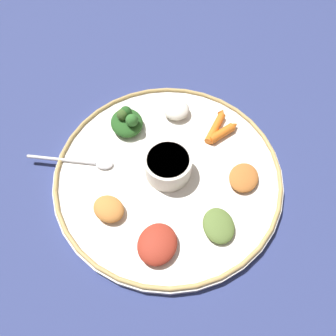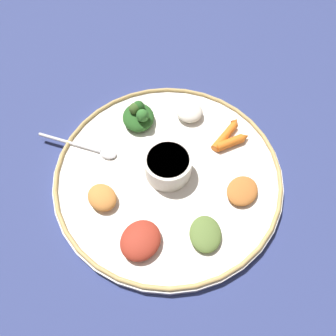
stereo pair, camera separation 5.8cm
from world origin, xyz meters
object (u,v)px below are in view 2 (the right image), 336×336
(center_bowl, at_px, (168,165))
(carrot_outer, at_px, (225,133))
(carrot_near_spoon, at_px, (232,142))
(spoon, at_px, (90,148))
(greens_pile, at_px, (138,116))

(center_bowl, relative_size, carrot_outer, 0.96)
(center_bowl, bearing_deg, carrot_near_spoon, 82.22)
(center_bowl, distance_m, carrot_near_spoon, 0.14)
(spoon, xyz_separation_m, carrot_near_spoon, (0.15, 0.24, 0.01))
(carrot_near_spoon, relative_size, carrot_outer, 0.82)
(center_bowl, relative_size, greens_pile, 0.92)
(spoon, distance_m, carrot_near_spoon, 0.29)
(greens_pile, relative_size, carrot_outer, 1.04)
(spoon, height_order, carrot_outer, carrot_outer)
(greens_pile, bearing_deg, carrot_near_spoon, 38.56)
(center_bowl, xyz_separation_m, carrot_near_spoon, (0.02, 0.14, -0.02))
(spoon, height_order, carrot_near_spoon, carrot_near_spoon)
(spoon, bearing_deg, greens_pile, 92.24)
(carrot_near_spoon, height_order, carrot_outer, carrot_near_spoon)
(spoon, bearing_deg, center_bowl, 37.34)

